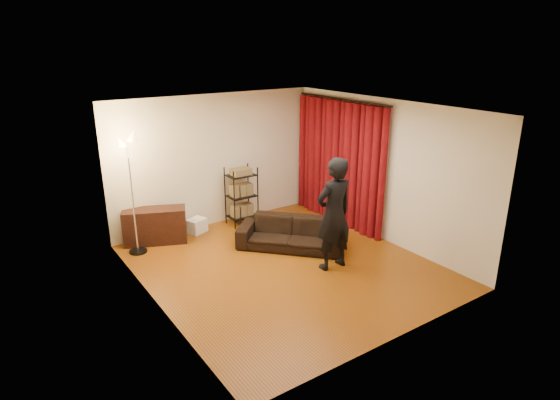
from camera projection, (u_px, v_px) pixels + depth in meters
floor at (285, 266)px, 8.05m from camera, size 5.00×5.00×0.00m
ceiling at (286, 108)px, 7.18m from camera, size 5.00×5.00×0.00m
wall_back at (216, 161)px, 9.57m from camera, size 5.00×0.00×5.00m
wall_front at (403, 244)px, 5.66m from camera, size 5.00×0.00×5.00m
wall_left at (151, 220)px, 6.42m from camera, size 0.00×5.00×5.00m
wall_right at (383, 171)px, 8.81m from camera, size 0.00×5.00×5.00m
curtain_rod at (342, 99)px, 9.24m from camera, size 0.04×2.65×0.04m
curtain at (339, 163)px, 9.65m from camera, size 0.22×2.65×2.55m
sofa at (291, 233)px, 8.69m from camera, size 1.88×1.93×0.57m
person at (334, 214)px, 7.72m from camera, size 0.71×0.47×1.93m
media_cabinet at (155, 226)px, 8.90m from camera, size 1.24×0.85×0.68m
storage_boxes at (197, 226)px, 9.41m from camera, size 0.43×0.39×0.29m
wire_shelf at (242, 196)px, 9.73m from camera, size 0.60×0.45×1.23m
floor_lamp at (132, 196)px, 8.23m from camera, size 0.43×0.43×2.16m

